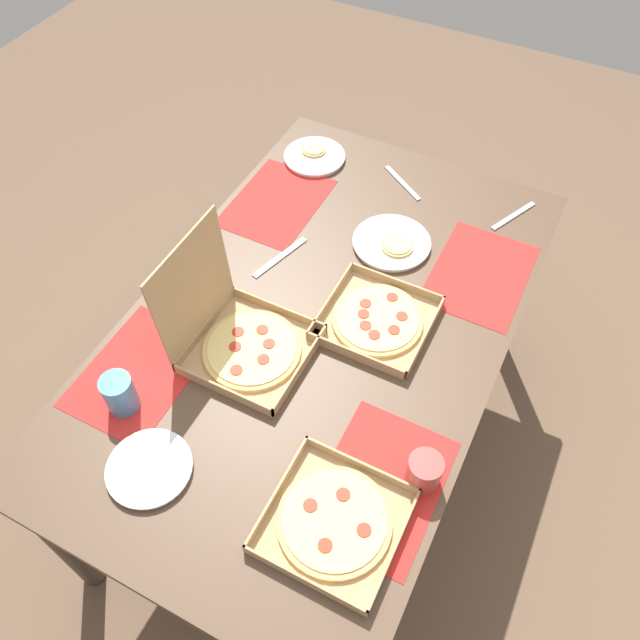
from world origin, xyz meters
The scene contains 17 objects.
ground_plane centered at (0.00, 0.00, 0.00)m, with size 6.00×6.00×0.00m, color brown.
dining_table centered at (0.00, 0.00, 0.63)m, with size 1.60×0.97×0.72m.
placemat_near_left centered at (-0.36, -0.34, 0.73)m, with size 0.36×0.26×0.00m, color red.
placemat_near_right centered at (0.36, -0.34, 0.73)m, with size 0.36×0.26×0.00m, color red.
placemat_far_left centered at (-0.36, 0.34, 0.73)m, with size 0.36×0.26×0.00m, color red.
placemat_far_right centered at (0.36, 0.34, 0.73)m, with size 0.36×0.26×0.00m, color red.
pizza_box_corner_right centered at (0.06, -0.14, 0.74)m, with size 0.28×0.28×0.04m.
pizza_box_corner_left centered at (-0.18, 0.15, 0.77)m, with size 0.29×0.31×0.33m.
pizza_box_edge_far centered at (-0.49, -0.28, 0.74)m, with size 0.29×0.29×0.04m.
plate_near_left centered at (0.61, 0.33, 0.73)m, with size 0.21×0.21×0.03m.
plate_far_left centered at (0.35, -0.06, 0.73)m, with size 0.23×0.23×0.03m.
plate_near_right centered at (-0.57, 0.15, 0.73)m, with size 0.20×0.20×0.02m.
cup_red centered at (-0.31, -0.42, 0.77)m, with size 0.08×0.08×0.09m, color #BF4742.
cup_spare centered at (-0.46, 0.31, 0.78)m, with size 0.08×0.08×0.11m, color teal.
fork_by_far_right centered at (0.63, 0.02, 0.73)m, with size 0.19×0.02×0.01m, color #B7B7BC.
knife_by_far_left centered at (0.15, 0.21, 0.73)m, with size 0.21×0.02×0.01m, color #B7B7BC.
fork_by_near_left centered at (0.64, -0.35, 0.73)m, with size 0.19×0.02×0.01m, color #B7B7BC.
Camera 1 is at (-0.95, -0.48, 2.10)m, focal length 35.73 mm.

